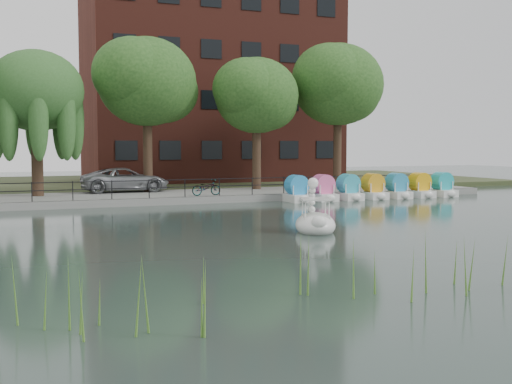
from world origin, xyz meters
TOP-DOWN VIEW (x-y plane):
  - ground_plane at (0.00, 0.00)m, footprint 120.00×120.00m
  - promenade at (0.00, 16.00)m, footprint 40.00×6.00m
  - kerb at (0.00, 13.05)m, footprint 40.00×0.25m
  - land_strip at (0.00, 30.00)m, footprint 60.00×22.00m
  - railing at (0.00, 13.25)m, footprint 32.00×0.05m
  - apartment_building at (7.00, 29.97)m, footprint 20.00×10.07m
  - willow_mid at (-7.50, 17.00)m, footprint 5.32×5.32m
  - broadleaf_center at (-1.00, 18.00)m, footprint 6.00×6.00m
  - broadleaf_right at (6.00, 17.50)m, footprint 5.40×5.40m
  - broadleaf_far at (12.50, 18.50)m, footprint 6.30×6.30m
  - minivan at (-2.35, 18.25)m, footprint 2.91×6.11m
  - bicycle at (1.38, 13.71)m, footprint 0.74×1.76m
  - swan_boat at (1.52, 0.54)m, footprint 2.22×2.75m
  - pedal_boat_row at (11.45, 12.17)m, footprint 11.35×1.70m

SIDE VIEW (x-z plane):
  - ground_plane at x=0.00m, z-range 0.00..0.00m
  - land_strip at x=0.00m, z-range 0.00..0.36m
  - promenade at x=0.00m, z-range 0.00..0.40m
  - kerb at x=0.00m, z-range 0.00..0.40m
  - swan_boat at x=1.52m, z-range -0.57..1.45m
  - pedal_boat_row at x=11.45m, z-range -0.09..1.31m
  - bicycle at x=1.38m, z-range 0.40..1.40m
  - railing at x=0.00m, z-range 0.65..1.65m
  - minivan at x=-2.35m, z-range 0.40..2.08m
  - willow_mid at x=-7.50m, z-range 2.17..10.32m
  - broadleaf_right at x=6.00m, z-range 2.22..10.55m
  - broadleaf_center at x=-1.00m, z-range 2.44..11.69m
  - broadleaf_far at x=12.50m, z-range 2.54..12.25m
  - apartment_building at x=7.00m, z-range 0.36..18.36m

